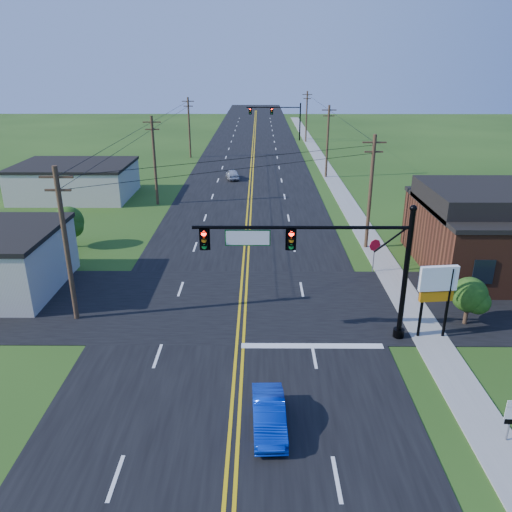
{
  "coord_description": "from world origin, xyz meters",
  "views": [
    {
      "loc": [
        1.17,
        -15.8,
        14.11
      ],
      "look_at": [
        1.01,
        10.0,
        3.97
      ],
      "focal_mm": 35.0,
      "sensor_mm": 36.0,
      "label": 1
    }
  ],
  "objects_px": {
    "stop_sign": "(375,249)",
    "signal_mast_far": "(277,116)",
    "signal_mast_main": "(321,256)",
    "route_sign": "(512,414)",
    "blue_car": "(269,416)"
  },
  "relations": [
    {
      "from": "signal_mast_far",
      "to": "stop_sign",
      "type": "distance_m",
      "value": 63.27
    },
    {
      "from": "signal_mast_main",
      "to": "signal_mast_far",
      "type": "height_order",
      "value": "same"
    },
    {
      "from": "signal_mast_main",
      "to": "blue_car",
      "type": "bearing_deg",
      "value": -110.66
    },
    {
      "from": "route_sign",
      "to": "signal_mast_main",
      "type": "bearing_deg",
      "value": 132.05
    },
    {
      "from": "signal_mast_main",
      "to": "route_sign",
      "type": "distance_m",
      "value": 10.97
    },
    {
      "from": "signal_mast_main",
      "to": "blue_car",
      "type": "xyz_separation_m",
      "value": [
        -2.75,
        -7.28,
        -4.13
      ]
    },
    {
      "from": "signal_mast_far",
      "to": "blue_car",
      "type": "height_order",
      "value": "signal_mast_far"
    },
    {
      "from": "signal_mast_main",
      "to": "stop_sign",
      "type": "bearing_deg",
      "value": 61.08
    },
    {
      "from": "signal_mast_far",
      "to": "route_sign",
      "type": "distance_m",
      "value": 80.35
    },
    {
      "from": "signal_mast_far",
      "to": "stop_sign",
      "type": "height_order",
      "value": "signal_mast_far"
    },
    {
      "from": "blue_car",
      "to": "route_sign",
      "type": "xyz_separation_m",
      "value": [
        9.41,
        -0.74,
        0.72
      ]
    },
    {
      "from": "signal_mast_main",
      "to": "signal_mast_far",
      "type": "distance_m",
      "value": 72.0
    },
    {
      "from": "stop_sign",
      "to": "signal_mast_far",
      "type": "bearing_deg",
      "value": 73.56
    },
    {
      "from": "signal_mast_far",
      "to": "blue_car",
      "type": "xyz_separation_m",
      "value": [
        -2.84,
        -79.28,
        -3.93
      ]
    },
    {
      "from": "blue_car",
      "to": "route_sign",
      "type": "distance_m",
      "value": 9.46
    }
  ]
}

